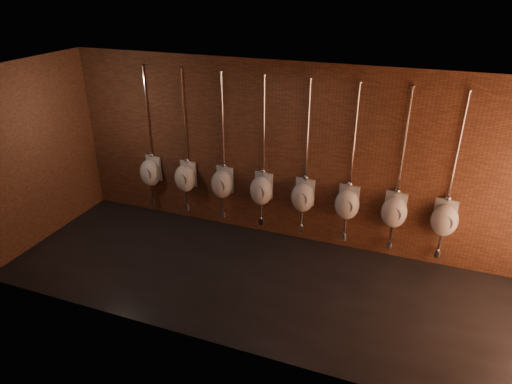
% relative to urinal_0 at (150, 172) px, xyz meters
% --- Properties ---
extents(ground, '(8.50, 8.50, 0.00)m').
position_rel_urinal_0_xyz_m(ground, '(2.86, -1.35, -0.93)').
color(ground, black).
rests_on(ground, ground).
extents(room_shell, '(8.54, 3.04, 3.22)m').
position_rel_urinal_0_xyz_m(room_shell, '(2.86, -1.35, 1.08)').
color(room_shell, black).
rests_on(room_shell, ground).
extents(urinal_0, '(0.47, 0.43, 2.72)m').
position_rel_urinal_0_xyz_m(urinal_0, '(0.00, 0.00, 0.00)').
color(urinal_0, white).
rests_on(urinal_0, ground).
extents(urinal_1, '(0.47, 0.43, 2.72)m').
position_rel_urinal_0_xyz_m(urinal_1, '(0.77, 0.00, 0.00)').
color(urinal_1, white).
rests_on(urinal_1, ground).
extents(urinal_2, '(0.47, 0.43, 2.72)m').
position_rel_urinal_0_xyz_m(urinal_2, '(1.54, 0.00, 0.00)').
color(urinal_2, white).
rests_on(urinal_2, ground).
extents(urinal_3, '(0.47, 0.43, 2.72)m').
position_rel_urinal_0_xyz_m(urinal_3, '(2.32, 0.00, 0.00)').
color(urinal_3, white).
rests_on(urinal_3, ground).
extents(urinal_4, '(0.47, 0.43, 2.72)m').
position_rel_urinal_0_xyz_m(urinal_4, '(3.09, 0.00, 0.00)').
color(urinal_4, white).
rests_on(urinal_4, ground).
extents(urinal_5, '(0.47, 0.43, 2.72)m').
position_rel_urinal_0_xyz_m(urinal_5, '(3.86, 0.00, 0.00)').
color(urinal_5, white).
rests_on(urinal_5, ground).
extents(urinal_6, '(0.47, 0.43, 2.72)m').
position_rel_urinal_0_xyz_m(urinal_6, '(4.63, 0.00, 0.00)').
color(urinal_6, white).
rests_on(urinal_6, ground).
extents(urinal_7, '(0.47, 0.43, 2.72)m').
position_rel_urinal_0_xyz_m(urinal_7, '(5.40, 0.00, 0.00)').
color(urinal_7, white).
rests_on(urinal_7, ground).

